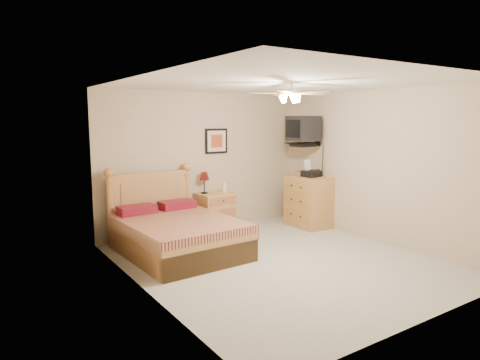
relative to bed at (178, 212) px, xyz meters
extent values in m
plane|color=#A29E92|center=(1.05, -1.12, -0.64)|extent=(4.50, 4.50, 0.00)
cube|color=white|center=(1.05, -1.12, 1.86)|extent=(4.00, 4.50, 0.04)
cube|color=tan|center=(1.05, 1.13, 0.61)|extent=(4.00, 0.04, 2.50)
cube|color=tan|center=(1.05, -3.37, 0.61)|extent=(4.00, 0.04, 2.50)
cube|color=tan|center=(-0.95, -1.12, 0.61)|extent=(0.04, 4.50, 2.50)
cube|color=tan|center=(3.05, -1.12, 0.61)|extent=(0.04, 4.50, 2.50)
cube|color=#A97440|center=(1.16, 0.88, -0.29)|extent=(0.68, 0.53, 0.69)
imported|color=white|center=(1.34, 0.85, 0.16)|extent=(0.09, 0.09, 0.21)
cube|color=black|center=(1.32, 1.11, 0.98)|extent=(0.46, 0.04, 0.46)
cube|color=#A37139|center=(2.78, 0.18, -0.16)|extent=(0.59, 0.83, 0.96)
imported|color=beige|center=(2.80, 0.49, 0.34)|extent=(0.25, 0.30, 0.02)
imported|color=gray|center=(2.82, 0.50, 0.36)|extent=(0.26, 0.33, 0.02)
camera|label=1|loc=(-2.70, -5.72, 1.38)|focal=32.00mm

